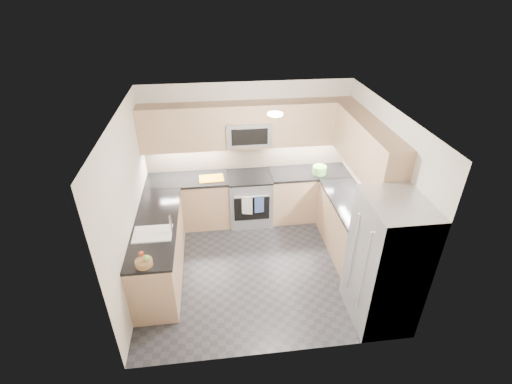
% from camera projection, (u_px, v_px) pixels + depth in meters
% --- Properties ---
extents(floor, '(3.60, 3.20, 0.00)m').
position_uv_depth(floor, '(259.00, 265.00, 5.92)').
color(floor, '#25252A').
rests_on(floor, ground).
extents(ceiling, '(3.60, 3.20, 0.02)m').
position_uv_depth(ceiling, '(259.00, 114.00, 4.64)').
color(ceiling, beige).
rests_on(ceiling, wall_back).
extents(wall_back, '(3.60, 0.02, 2.50)m').
position_uv_depth(wall_back, '(247.00, 152.00, 6.64)').
color(wall_back, beige).
rests_on(wall_back, floor).
extents(wall_front, '(3.60, 0.02, 2.50)m').
position_uv_depth(wall_front, '(279.00, 278.00, 3.92)').
color(wall_front, beige).
rests_on(wall_front, floor).
extents(wall_left, '(0.02, 3.20, 2.50)m').
position_uv_depth(wall_left, '(129.00, 207.00, 5.09)').
color(wall_left, beige).
rests_on(wall_left, floor).
extents(wall_right, '(0.02, 3.20, 2.50)m').
position_uv_depth(wall_right, '(380.00, 191.00, 5.47)').
color(wall_right, beige).
rests_on(wall_right, floor).
extents(base_cab_back_left, '(1.42, 0.60, 0.90)m').
position_uv_depth(base_cab_back_left, '(190.00, 202.00, 6.68)').
color(base_cab_back_left, tan).
rests_on(base_cab_back_left, floor).
extents(base_cab_back_right, '(1.42, 0.60, 0.90)m').
position_uv_depth(base_cab_back_right, '(308.00, 195.00, 6.91)').
color(base_cab_back_right, tan).
rests_on(base_cab_back_right, floor).
extents(base_cab_right, '(0.60, 1.70, 0.90)m').
position_uv_depth(base_cab_right, '(350.00, 230.00, 5.98)').
color(base_cab_right, tan).
rests_on(base_cab_right, floor).
extents(base_cab_peninsula, '(0.60, 2.00, 0.90)m').
position_uv_depth(base_cab_peninsula, '(159.00, 250.00, 5.53)').
color(base_cab_peninsula, tan).
rests_on(base_cab_peninsula, floor).
extents(countertop_back_left, '(1.42, 0.63, 0.04)m').
position_uv_depth(countertop_back_left, '(187.00, 180.00, 6.44)').
color(countertop_back_left, black).
rests_on(countertop_back_left, base_cab_back_left).
extents(countertop_back_right, '(1.42, 0.63, 0.04)m').
position_uv_depth(countertop_back_right, '(310.00, 172.00, 6.67)').
color(countertop_back_right, black).
rests_on(countertop_back_right, base_cab_back_right).
extents(countertop_right, '(0.63, 1.70, 0.04)m').
position_uv_depth(countertop_right, '(354.00, 205.00, 5.74)').
color(countertop_right, black).
rests_on(countertop_right, base_cab_right).
extents(countertop_peninsula, '(0.63, 2.00, 0.04)m').
position_uv_depth(countertop_peninsula, '(155.00, 225.00, 5.29)').
color(countertop_peninsula, black).
rests_on(countertop_peninsula, base_cab_peninsula).
extents(upper_cab_back, '(3.60, 0.35, 0.75)m').
position_uv_depth(upper_cab_back, '(248.00, 125.00, 6.20)').
color(upper_cab_back, tan).
rests_on(upper_cab_back, wall_back).
extents(upper_cab_right, '(0.35, 1.95, 0.75)m').
position_uv_depth(upper_cab_right, '(367.00, 148.00, 5.39)').
color(upper_cab_right, tan).
rests_on(upper_cab_right, wall_right).
extents(backsplash_back, '(3.60, 0.01, 0.51)m').
position_uv_depth(backsplash_back, '(248.00, 155.00, 6.67)').
color(backsplash_back, tan).
rests_on(backsplash_back, wall_back).
extents(backsplash_right, '(0.01, 2.30, 0.51)m').
position_uv_depth(backsplash_right, '(367.00, 179.00, 5.88)').
color(backsplash_right, tan).
rests_on(backsplash_right, wall_right).
extents(gas_range, '(0.76, 0.65, 0.91)m').
position_uv_depth(gas_range, '(250.00, 199.00, 6.77)').
color(gas_range, '#A0A3A8').
rests_on(gas_range, floor).
extents(range_cooktop, '(0.76, 0.65, 0.03)m').
position_uv_depth(range_cooktop, '(250.00, 177.00, 6.54)').
color(range_cooktop, black).
rests_on(range_cooktop, gas_range).
extents(oven_door_glass, '(0.62, 0.02, 0.45)m').
position_uv_depth(oven_door_glass, '(252.00, 209.00, 6.50)').
color(oven_door_glass, black).
rests_on(oven_door_glass, gas_range).
extents(oven_handle, '(0.60, 0.02, 0.02)m').
position_uv_depth(oven_handle, '(252.00, 196.00, 6.34)').
color(oven_handle, '#B2B5BA').
rests_on(oven_handle, gas_range).
extents(microwave, '(0.76, 0.40, 0.40)m').
position_uv_depth(microwave, '(248.00, 132.00, 6.24)').
color(microwave, '#989B9F').
rests_on(microwave, upper_cab_back).
extents(microwave_door, '(0.60, 0.01, 0.28)m').
position_uv_depth(microwave_door, '(250.00, 137.00, 6.07)').
color(microwave_door, black).
rests_on(microwave_door, microwave).
extents(refrigerator, '(0.70, 0.90, 1.80)m').
position_uv_depth(refrigerator, '(386.00, 263.00, 4.63)').
color(refrigerator, '#ADAFB6').
rests_on(refrigerator, floor).
extents(fridge_handle_left, '(0.02, 0.02, 1.20)m').
position_uv_depth(fridge_handle_left, '(363.00, 272.00, 4.41)').
color(fridge_handle_left, '#B2B5BA').
rests_on(fridge_handle_left, refrigerator).
extents(fridge_handle_right, '(0.02, 0.02, 1.20)m').
position_uv_depth(fridge_handle_right, '(353.00, 253.00, 4.72)').
color(fridge_handle_right, '#B2B5BA').
rests_on(fridge_handle_right, refrigerator).
extents(sink_basin, '(0.52, 0.38, 0.16)m').
position_uv_depth(sink_basin, '(153.00, 238.00, 5.10)').
color(sink_basin, white).
rests_on(sink_basin, base_cab_peninsula).
extents(faucet, '(0.03, 0.03, 0.28)m').
position_uv_depth(faucet, '(171.00, 225.00, 5.02)').
color(faucet, silver).
rests_on(faucet, countertop_peninsula).
extents(utensil_bowl, '(0.31, 0.31, 0.14)m').
position_uv_depth(utensil_bowl, '(319.00, 170.00, 6.56)').
color(utensil_bowl, '#66A747').
rests_on(utensil_bowl, countertop_back_right).
extents(cutting_board, '(0.43, 0.31, 0.01)m').
position_uv_depth(cutting_board, '(211.00, 178.00, 6.42)').
color(cutting_board, orange).
rests_on(cutting_board, countertop_back_left).
extents(fruit_basket, '(0.27, 0.27, 0.08)m').
position_uv_depth(fruit_basket, '(144.00, 263.00, 4.52)').
color(fruit_basket, olive).
rests_on(fruit_basket, countertop_peninsula).
extents(fruit_apple, '(0.06, 0.06, 0.06)m').
position_uv_depth(fruit_apple, '(141.00, 254.00, 4.55)').
color(fruit_apple, '#A83113').
rests_on(fruit_apple, fruit_basket).
extents(fruit_pear, '(0.07, 0.07, 0.07)m').
position_uv_depth(fruit_pear, '(147.00, 258.00, 4.48)').
color(fruit_pear, '#61A747').
rests_on(fruit_pear, fruit_basket).
extents(dish_towel_check, '(0.18, 0.06, 0.34)m').
position_uv_depth(dish_towel_check, '(247.00, 206.00, 6.40)').
color(dish_towel_check, white).
rests_on(dish_towel_check, oven_handle).
extents(dish_towel_blue, '(0.17, 0.03, 0.31)m').
position_uv_depth(dish_towel_blue, '(259.00, 205.00, 6.42)').
color(dish_towel_blue, navy).
rests_on(dish_towel_blue, oven_handle).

